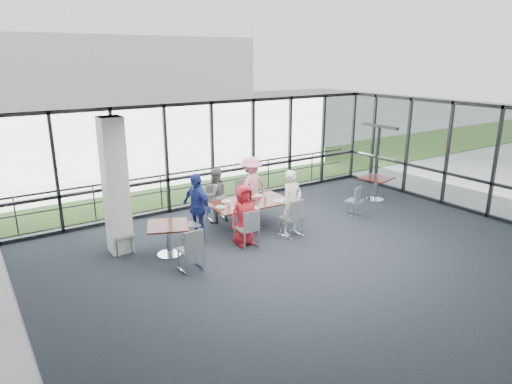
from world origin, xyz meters
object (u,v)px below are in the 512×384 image
diner_near_left (244,215)px  diner_far_left (215,195)px  main_table (250,206)px  chair_main_fr (247,198)px  side_table_left (168,229)px  chair_main_fl (218,204)px  chair_main_nl (247,229)px  structural_column (116,186)px  chair_spare_lb (122,236)px  side_table_right (376,181)px  chair_spare_la (190,250)px  chair_spare_r (354,201)px  diner_near_right (292,203)px  chair_main_end (191,224)px  diner_far_right (251,186)px  diner_end (197,207)px  chair_main_nr (291,218)px

diner_near_left → diner_far_left: size_ratio=0.97×
main_table → chair_main_fr: size_ratio=2.25×
main_table → side_table_left: (-2.50, -0.40, -0.00)m
chair_main_fl → chair_main_fr: size_ratio=1.01×
chair_main_nl → chair_main_fl: 2.05m
structural_column → chair_spare_lb: size_ratio=3.67×
chair_spare_lb → side_table_right: bearing=167.4°
structural_column → chair_spare_la: (0.94, -1.86, -1.12)m
chair_spare_r → chair_spare_lb: bearing=149.5°
diner_near_right → chair_spare_la: size_ratio=1.80×
chair_main_nl → chair_spare_la: 1.75m
chair_spare_r → side_table_left: bearing=155.1°
chair_spare_lb → chair_spare_la: bearing=109.0°
chair_main_nl → chair_spare_la: chair_spare_la is taller
chair_main_fl → chair_main_end: chair_main_fl is taller
diner_far_right → diner_end: (-2.15, -0.81, -0.00)m
side_table_left → side_table_right: size_ratio=1.12×
chair_main_end → chair_spare_la: (-0.75, -1.49, 0.04)m
diner_far_right → chair_main_nr: size_ratio=1.77×
diner_near_right → chair_spare_la: diner_near_right is taller
diner_far_right → structural_column: bearing=-3.6°
chair_spare_r → chair_main_end: bearing=148.6°
side_table_right → chair_spare_r: (-1.65, -0.68, -0.20)m
diner_near_right → chair_main_fl: diner_near_right is taller
diner_far_left → chair_main_fl: diner_far_left is taller
diner_end → chair_spare_r: bearing=67.7°
side_table_right → chair_spare_lb: size_ratio=1.22×
side_table_left → diner_end: bearing=27.4°
chair_main_end → diner_far_right: bearing=126.7°
diner_end → chair_main_fr: size_ratio=1.77×
side_table_left → diner_near_left: (1.81, -0.41, 0.12)m
chair_main_nl → chair_spare_r: chair_main_nl is taller
chair_main_nr → chair_main_fl: chair_main_fl is taller
structural_column → diner_far_left: bearing=10.1°
diner_near_left → chair_spare_lb: (-2.67, 1.12, -0.32)m
main_table → chair_spare_la: chair_spare_la is taller
diner_far_right → side_table_right: bearing=155.8°
chair_spare_r → chair_main_nl: bearing=162.0°
diner_near_right → chair_main_end: (-2.35, 1.04, -0.42)m
side_table_right → chair_spare_r: 1.80m
structural_column → chair_main_end: size_ratio=3.70×
diner_near_right → chair_main_nr: (-0.06, -0.08, -0.37)m
diner_far_right → chair_spare_lb: 4.07m
diner_near_left → chair_spare_lb: 2.91m
diner_far_right → chair_main_fr: 0.41m
side_table_right → chair_main_end: size_ratio=1.22×
structural_column → chair_main_fl: bearing=10.9°
side_table_right → chair_main_fl: chair_main_fl is taller
main_table → diner_end: (-1.51, 0.12, 0.22)m
chair_main_nr → diner_far_right: bearing=85.1°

